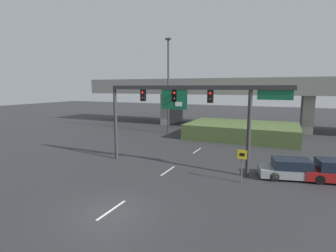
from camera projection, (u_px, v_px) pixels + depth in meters
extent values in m
plane|color=#2D2D30|center=(110.00, 211.00, 13.43)|extent=(160.00, 160.00, 0.00)
cube|color=silver|center=(112.00, 210.00, 13.57)|extent=(0.14, 2.40, 0.01)
cube|color=silver|center=(168.00, 171.00, 19.87)|extent=(0.14, 2.40, 0.01)
cube|color=silver|center=(197.00, 151.00, 26.17)|extent=(0.14, 2.40, 0.01)
cube|color=silver|center=(215.00, 138.00, 32.47)|extent=(0.14, 2.40, 0.01)
cube|color=silver|center=(227.00, 130.00, 38.77)|extent=(0.14, 2.40, 0.01)
cylinder|color=#2D2D30|center=(116.00, 123.00, 22.86)|extent=(0.28, 0.28, 6.43)
cylinder|color=#2D2D30|center=(249.00, 132.00, 18.24)|extent=(0.28, 0.28, 6.43)
cube|color=#2D2D30|center=(192.00, 88.00, 19.52)|extent=(14.07, 0.32, 0.32)
cube|color=black|center=(143.00, 95.00, 21.35)|extent=(0.40, 0.28, 0.95)
sphere|color=red|center=(142.00, 93.00, 21.16)|extent=(0.22, 0.22, 0.22)
sphere|color=black|center=(142.00, 98.00, 21.22)|extent=(0.22, 0.22, 0.22)
cube|color=black|center=(175.00, 96.00, 20.19)|extent=(0.40, 0.28, 0.95)
sphere|color=red|center=(174.00, 93.00, 20.00)|extent=(0.22, 0.22, 0.22)
sphere|color=black|center=(174.00, 99.00, 20.07)|extent=(0.22, 0.22, 0.22)
cube|color=black|center=(210.00, 96.00, 19.03)|extent=(0.40, 0.28, 0.95)
sphere|color=red|center=(210.00, 93.00, 18.85)|extent=(0.22, 0.22, 0.22)
sphere|color=black|center=(210.00, 99.00, 18.91)|extent=(0.22, 0.22, 0.22)
cube|color=#115B38|center=(174.00, 100.00, 20.14)|extent=(2.12, 0.08, 1.51)
cube|color=white|center=(178.00, 104.00, 20.00)|extent=(0.53, 0.03, 0.33)
cube|color=#115B38|center=(275.00, 95.00, 17.16)|extent=(2.23, 0.07, 0.64)
cylinder|color=#4C4C4C|center=(242.00, 166.00, 17.25)|extent=(0.08, 0.08, 2.29)
cube|color=yellow|center=(242.00, 155.00, 17.09)|extent=(0.60, 0.03, 0.60)
cube|color=black|center=(242.00, 155.00, 17.08)|extent=(0.33, 0.01, 0.21)
cylinder|color=#2D2D30|center=(168.00, 88.00, 35.38)|extent=(0.24, 0.24, 12.44)
cube|color=#333333|center=(168.00, 39.00, 34.44)|extent=(0.70, 0.36, 0.24)
cube|color=gray|center=(233.00, 89.00, 41.35)|extent=(49.59, 8.37, 1.52)
cube|color=gray|center=(228.00, 81.00, 37.59)|extent=(49.59, 0.40, 0.90)
cube|color=gray|center=(172.00, 108.00, 46.18)|extent=(1.40, 6.69, 5.16)
cube|color=gray|center=(307.00, 113.00, 37.51)|extent=(1.40, 6.69, 5.16)
cube|color=#4C6033|center=(242.00, 131.00, 32.65)|extent=(13.01, 8.58, 1.80)
cube|color=gray|center=(294.00, 172.00, 18.18)|extent=(4.95, 2.93, 0.55)
cube|color=black|center=(291.00, 164.00, 18.13)|extent=(2.75, 2.21, 0.66)
cylinder|color=black|center=(312.00, 171.00, 18.74)|extent=(0.67, 0.37, 0.64)
cylinder|color=black|center=(321.00, 179.00, 17.14)|extent=(0.67, 0.37, 0.64)
cylinder|color=black|center=(270.00, 169.00, 19.26)|extent=(0.67, 0.37, 0.64)
cylinder|color=black|center=(274.00, 177.00, 17.66)|extent=(0.67, 0.37, 0.64)
cylinder|color=black|center=(312.00, 172.00, 18.63)|extent=(0.67, 0.35, 0.64)
cylinder|color=black|center=(320.00, 180.00, 17.08)|extent=(0.67, 0.35, 0.64)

